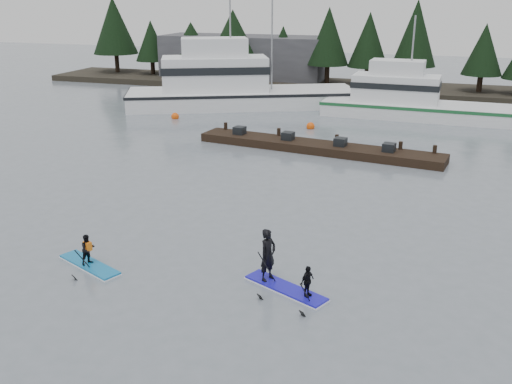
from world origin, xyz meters
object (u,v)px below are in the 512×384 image
(fishing_boat_medium, at_px, (411,109))
(paddleboard_duo, at_px, (279,268))
(paddleboard_solo, at_px, (89,256))
(floating_dock, at_px, (317,147))
(fishing_boat_large, at_px, (235,97))

(fishing_boat_medium, bearing_deg, paddleboard_duo, -92.41)
(paddleboard_solo, distance_m, paddleboard_duo, 7.03)
(fishing_boat_medium, relative_size, paddleboard_solo, 5.07)
(paddleboard_solo, bearing_deg, floating_dock, 99.63)
(floating_dock, bearing_deg, paddleboard_duo, -73.71)
(fishing_boat_large, xyz_separation_m, floating_dock, (10.06, -12.46, -0.58))
(fishing_boat_large, xyz_separation_m, fishing_boat_medium, (14.91, 0.18, -0.22))
(paddleboard_duo, bearing_deg, fishing_boat_medium, 110.05)
(fishing_boat_medium, xyz_separation_m, paddleboard_duo, (-2.25, -30.21, 0.09))
(fishing_boat_large, relative_size, paddleboard_solo, 6.85)
(fishing_boat_large, xyz_separation_m, paddleboard_duo, (12.66, -30.03, -0.13))
(paddleboard_solo, bearing_deg, fishing_boat_medium, 96.49)
(fishing_boat_large, bearing_deg, paddleboard_solo, -104.47)
(paddleboard_duo, bearing_deg, floating_dock, 122.72)
(fishing_boat_large, bearing_deg, floating_dock, -76.01)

